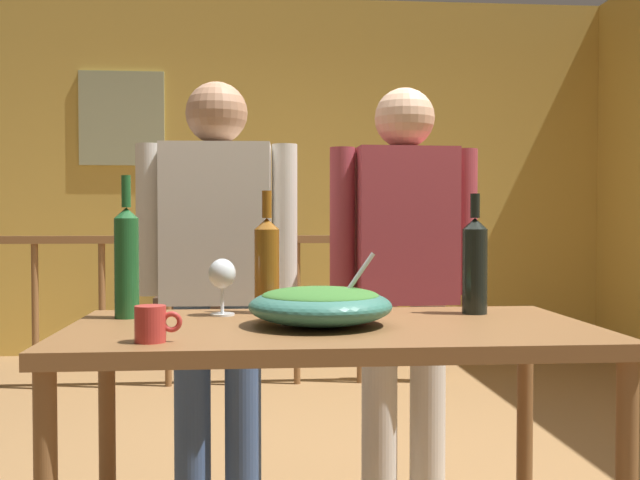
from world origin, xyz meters
TOP-DOWN VIEW (x-y plane):
  - back_wall at (0.00, 3.22)m, footprint 5.01×0.10m
  - framed_picture at (-1.49, 3.16)m, footprint 0.67×0.03m
  - stair_railing at (-0.35, 1.99)m, footprint 3.04×0.10m
  - tv_console at (-0.73, 2.87)m, footprint 0.90×0.40m
  - flat_screen_tv at (-0.73, 2.84)m, footprint 0.64×0.12m
  - serving_table at (-0.22, -0.95)m, footprint 1.37×0.73m
  - salad_bowl at (-0.25, -0.96)m, footprint 0.38×0.38m
  - wine_glass at (-0.51, -0.74)m, footprint 0.08×0.08m
  - wine_bottle_green at (-0.78, -0.77)m, footprint 0.07×0.07m
  - wine_bottle_amber at (-0.38, -0.69)m, footprint 0.07×0.07m
  - wine_bottle_dark at (0.22, -0.76)m, footprint 0.07×0.07m
  - mug_red at (-0.65, -1.19)m, footprint 0.11×0.07m
  - person_standing_left at (-0.55, -0.23)m, footprint 0.57×0.24m
  - person_standing_right at (0.12, -0.23)m, footprint 0.54×0.24m

SIDE VIEW (x-z plane):
  - tv_console at x=-0.73m, z-range 0.00..0.51m
  - stair_railing at x=-0.35m, z-range 0.11..1.15m
  - serving_table at x=-0.22m, z-range 0.32..1.14m
  - flat_screen_tv at x=-0.73m, z-range 0.55..1.01m
  - mug_red at x=-0.65m, z-range 0.81..0.90m
  - salad_bowl at x=-0.25m, z-range 0.78..0.97m
  - person_standing_right at x=0.12m, z-range 0.13..1.70m
  - person_standing_left at x=-0.55m, z-range 0.14..1.71m
  - wine_glass at x=-0.51m, z-range 0.85..1.01m
  - wine_bottle_dark at x=0.22m, z-range 0.79..1.14m
  - wine_bottle_amber at x=-0.38m, z-range 0.78..1.14m
  - wine_bottle_green at x=-0.78m, z-range 0.78..1.18m
  - back_wall at x=0.00m, z-range 0.00..2.88m
  - framed_picture at x=-1.49m, z-range 1.52..2.27m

